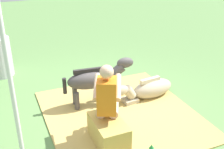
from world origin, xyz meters
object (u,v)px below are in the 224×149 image
hay_bale (108,132)px  person_seated (107,99)px  pony_lying (149,89)px  tent_pole_left (12,92)px  pony_standing (95,79)px

hay_bale → person_seated: person_seated is taller
person_seated → pony_lying: bearing=-55.3°
tent_pole_left → person_seated: bearing=-85.5°
pony_lying → tent_pole_left: (-0.96, 2.54, 0.96)m
person_seated → pony_lying: person_seated is taller
pony_lying → pony_standing: bearing=81.3°
person_seated → pony_lying: 1.58m
pony_lying → person_seated: bearing=124.7°
hay_bale → tent_pole_left: (0.05, 1.26, 0.94)m
tent_pole_left → pony_standing: bearing=-52.7°
person_seated → tent_pole_left: 1.39m
pony_lying → tent_pole_left: size_ratio=0.59×
tent_pole_left → hay_bale: bearing=-92.0°
hay_bale → pony_standing: pony_standing is taller
pony_standing → tent_pole_left: 1.95m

